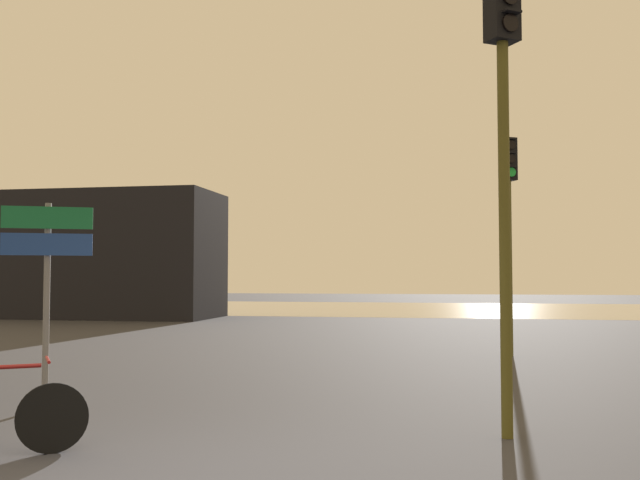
{
  "coord_description": "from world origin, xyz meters",
  "views": [
    {
      "loc": [
        2.43,
        -5.33,
        1.67
      ],
      "look_at": [
        0.5,
        5.0,
        2.2
      ],
      "focal_mm": 40.0,
      "sensor_mm": 36.0,
      "label": 1
    }
  ],
  "objects_px": {
    "traffic_light_far_right": "(509,204)",
    "traffic_light_near_right": "(503,105)",
    "distant_building": "(98,255)",
    "direction_sign_post": "(47,266)"
  },
  "relations": [
    {
      "from": "traffic_light_near_right",
      "to": "direction_sign_post",
      "type": "xyz_separation_m",
      "value": [
        -5.61,
        0.6,
        -1.68
      ]
    },
    {
      "from": "distant_building",
      "to": "traffic_light_near_right",
      "type": "height_order",
      "value": "traffic_light_near_right"
    },
    {
      "from": "distant_building",
      "to": "traffic_light_far_right",
      "type": "height_order",
      "value": "distant_building"
    },
    {
      "from": "traffic_light_near_right",
      "to": "direction_sign_post",
      "type": "distance_m",
      "value": 5.89
    },
    {
      "from": "traffic_light_far_right",
      "to": "traffic_light_near_right",
      "type": "relative_size",
      "value": 0.91
    },
    {
      "from": "traffic_light_far_right",
      "to": "distant_building",
      "type": "bearing_deg",
      "value": -63.9
    },
    {
      "from": "traffic_light_far_right",
      "to": "direction_sign_post",
      "type": "xyz_separation_m",
      "value": [
        -6.23,
        -7.11,
        -1.38
      ]
    },
    {
      "from": "traffic_light_far_right",
      "to": "traffic_light_near_right",
      "type": "height_order",
      "value": "traffic_light_near_right"
    },
    {
      "from": "traffic_light_far_right",
      "to": "traffic_light_near_right",
      "type": "xyz_separation_m",
      "value": [
        -0.62,
        -7.71,
        0.3
      ]
    },
    {
      "from": "traffic_light_near_right",
      "to": "direction_sign_post",
      "type": "height_order",
      "value": "traffic_light_near_right"
    }
  ]
}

